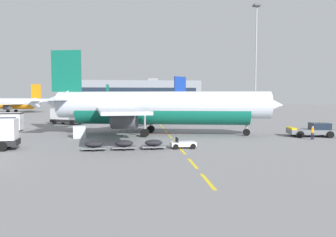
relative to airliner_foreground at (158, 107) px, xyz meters
The scene contains 13 objects.
ground 30.63m from the airliner_foreground, 39.04° to the left, with size 400.00×400.00×0.00m, color slate.
apron_paint_markings 18.10m from the airliner_foreground, 84.83° to the left, with size 8.00×98.48×0.01m.
airliner_foreground is the anchor object (origin of this frame).
pushback_tug 21.64m from the airliner_foreground, 11.00° to the right, with size 6.39×3.96×2.08m.
airliner_mid_left 93.51m from the airliner_foreground, 122.95° to the left, with size 29.08×28.21×10.38m.
airliner_far_center 86.02m from the airliner_foreground, 98.43° to the left, with size 29.22×29.59×10.37m.
airliner_far_right 41.96m from the airliner_foreground, 91.87° to the left, with size 31.17×29.28×11.66m.
catering_truck 26.57m from the airliner_foreground, 130.46° to the left, with size 7.26×5.59×3.14m.
baggage_train 13.56m from the airliner_foreground, 101.69° to the right, with size 11.67×2.32×1.14m.
ground_crew_worker 20.71m from the airliner_foreground, 20.00° to the right, with size 0.53×0.53×1.69m.
uld_cargo_container 11.27m from the airliner_foreground, 166.80° to the right, with size 1.87×1.84×1.60m.
apron_light_mast_far 51.11m from the airliner_foreground, 53.47° to the left, with size 1.80×1.80×30.46m.
terminal_satellite 148.36m from the airliner_foreground, 92.30° to the left, with size 80.11×18.35×17.27m.
Camera 1 is at (13.68, -24.43, 5.21)m, focal length 34.05 mm.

